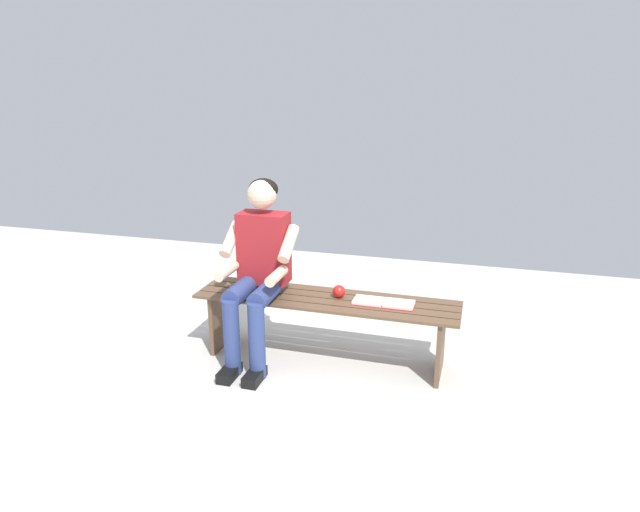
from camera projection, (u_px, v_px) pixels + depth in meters
ground_plane at (97, 411)px, 3.45m from camera, size 10.00×7.00×0.04m
bench_near at (326, 313)px, 3.95m from camera, size 1.84×0.46×0.46m
person_seated at (258, 264)px, 3.87m from camera, size 0.50×0.69×1.27m
apple at (339, 291)px, 3.92m from camera, size 0.09×0.09×0.09m
book_open at (384, 303)px, 3.81m from camera, size 0.41×0.16×0.02m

